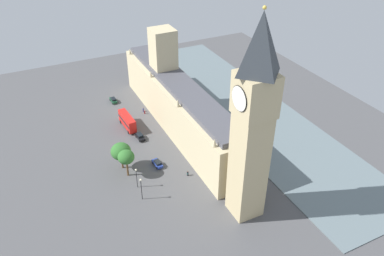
{
  "coord_description": "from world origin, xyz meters",
  "views": [
    {
      "loc": [
        42.89,
        100.94,
        71.77
      ],
      "look_at": [
        1.0,
        15.09,
        9.09
      ],
      "focal_mm": 35.79,
      "sensor_mm": 36.0,
      "label": 1
    }
  ],
  "objects_px": {
    "car_dark_green_midblock": "(113,100)",
    "car_black_under_trees": "(140,136)",
    "plane_tree_far_end": "(121,151)",
    "street_lamp_opposite_hall": "(141,185)",
    "car_blue_kerbside": "(157,163)",
    "pedestrian_by_river_gate": "(143,110)",
    "plane_tree_leading": "(126,157)",
    "double_decker_bus_trailing": "(127,121)",
    "pedestrian_corner": "(145,112)",
    "pedestrian_near_tower": "(188,173)",
    "parliament_building": "(178,102)",
    "clock_tower": "(253,122)",
    "street_lamp_slot_10": "(136,175)"
  },
  "relations": [
    {
      "from": "car_black_under_trees",
      "to": "car_blue_kerbside",
      "type": "distance_m",
      "value": 15.59
    },
    {
      "from": "pedestrian_by_river_gate",
      "to": "plane_tree_leading",
      "type": "relative_size",
      "value": 0.18
    },
    {
      "from": "car_blue_kerbside",
      "to": "street_lamp_opposite_hall",
      "type": "xyz_separation_m",
      "value": [
        8.87,
        11.37,
        3.91
      ]
    },
    {
      "from": "car_blue_kerbside",
      "to": "pedestrian_corner",
      "type": "distance_m",
      "value": 30.73
    },
    {
      "from": "parliament_building",
      "to": "car_dark_green_midblock",
      "type": "xyz_separation_m",
      "value": [
        15.93,
        -25.29,
        -8.05
      ]
    },
    {
      "from": "double_decker_bus_trailing",
      "to": "plane_tree_leading",
      "type": "height_order",
      "value": "plane_tree_leading"
    },
    {
      "from": "parliament_building",
      "to": "pedestrian_corner",
      "type": "relative_size",
      "value": 48.93
    },
    {
      "from": "car_blue_kerbside",
      "to": "street_lamp_slot_10",
      "type": "relative_size",
      "value": 0.71
    },
    {
      "from": "car_black_under_trees",
      "to": "parliament_building",
      "type": "bearing_deg",
      "value": -175.37
    },
    {
      "from": "pedestrian_by_river_gate",
      "to": "street_lamp_opposite_hall",
      "type": "relative_size",
      "value": 0.22
    },
    {
      "from": "car_black_under_trees",
      "to": "plane_tree_far_end",
      "type": "relative_size",
      "value": 0.56
    },
    {
      "from": "clock_tower",
      "to": "pedestrian_near_tower",
      "type": "xyz_separation_m",
      "value": [
        7.11,
        -18.64,
        -26.24
      ]
    },
    {
      "from": "car_blue_kerbside",
      "to": "pedestrian_near_tower",
      "type": "relative_size",
      "value": 2.77
    },
    {
      "from": "plane_tree_leading",
      "to": "street_lamp_slot_10",
      "type": "relative_size",
      "value": 1.34
    },
    {
      "from": "pedestrian_near_tower",
      "to": "car_blue_kerbside",
      "type": "bearing_deg",
      "value": 0.87
    },
    {
      "from": "clock_tower",
      "to": "double_decker_bus_trailing",
      "type": "bearing_deg",
      "value": -73.77
    },
    {
      "from": "pedestrian_by_river_gate",
      "to": "plane_tree_far_end",
      "type": "bearing_deg",
      "value": 119.44
    },
    {
      "from": "clock_tower",
      "to": "car_black_under_trees",
      "type": "distance_m",
      "value": 51.32
    },
    {
      "from": "pedestrian_corner",
      "to": "pedestrian_by_river_gate",
      "type": "bearing_deg",
      "value": -1.27
    },
    {
      "from": "pedestrian_near_tower",
      "to": "plane_tree_far_end",
      "type": "height_order",
      "value": "plane_tree_far_end"
    },
    {
      "from": "pedestrian_corner",
      "to": "street_lamp_opposite_hall",
      "type": "distance_m",
      "value": 44.41
    },
    {
      "from": "car_blue_kerbside",
      "to": "street_lamp_slot_10",
      "type": "bearing_deg",
      "value": -147.3
    },
    {
      "from": "clock_tower",
      "to": "pedestrian_corner",
      "type": "height_order",
      "value": "clock_tower"
    },
    {
      "from": "clock_tower",
      "to": "street_lamp_opposite_hall",
      "type": "relative_size",
      "value": 7.48
    },
    {
      "from": "parliament_building",
      "to": "street_lamp_opposite_hall",
      "type": "xyz_separation_m",
      "value": [
        23.97,
        29.35,
        -4.14
      ]
    },
    {
      "from": "plane_tree_leading",
      "to": "double_decker_bus_trailing",
      "type": "bearing_deg",
      "value": -107.89
    },
    {
      "from": "car_black_under_trees",
      "to": "pedestrian_corner",
      "type": "height_order",
      "value": "car_black_under_trees"
    },
    {
      "from": "pedestrian_near_tower",
      "to": "pedestrian_by_river_gate",
      "type": "bearing_deg",
      "value": -38.09
    },
    {
      "from": "street_lamp_opposite_hall",
      "to": "plane_tree_leading",
      "type": "bearing_deg",
      "value": -88.2
    },
    {
      "from": "parliament_building",
      "to": "clock_tower",
      "type": "bearing_deg",
      "value": 87.65
    },
    {
      "from": "clock_tower",
      "to": "pedestrian_near_tower",
      "type": "distance_m",
      "value": 32.96
    },
    {
      "from": "plane_tree_leading",
      "to": "street_lamp_opposite_hall",
      "type": "height_order",
      "value": "plane_tree_leading"
    },
    {
      "from": "car_blue_kerbside",
      "to": "double_decker_bus_trailing",
      "type": "bearing_deg",
      "value": 89.26
    },
    {
      "from": "car_blue_kerbside",
      "to": "pedestrian_near_tower",
      "type": "height_order",
      "value": "car_blue_kerbside"
    },
    {
      "from": "car_dark_green_midblock",
      "to": "pedestrian_by_river_gate",
      "type": "xyz_separation_m",
      "value": [
        -7.81,
        11.73,
        -0.19
      ]
    },
    {
      "from": "plane_tree_far_end",
      "to": "street_lamp_opposite_hall",
      "type": "xyz_separation_m",
      "value": [
        -0.69,
        15.02,
        -1.16
      ]
    },
    {
      "from": "car_blue_kerbside",
      "to": "plane_tree_far_end",
      "type": "bearing_deg",
      "value": 154.96
    },
    {
      "from": "car_dark_green_midblock",
      "to": "car_black_under_trees",
      "type": "height_order",
      "value": "same"
    },
    {
      "from": "car_dark_green_midblock",
      "to": "plane_tree_far_end",
      "type": "height_order",
      "value": "plane_tree_far_end"
    },
    {
      "from": "pedestrian_corner",
      "to": "plane_tree_far_end",
      "type": "relative_size",
      "value": 0.18
    },
    {
      "from": "clock_tower",
      "to": "pedestrian_corner",
      "type": "bearing_deg",
      "value": -83.58
    },
    {
      "from": "double_decker_bus_trailing",
      "to": "street_lamp_opposite_hall",
      "type": "bearing_deg",
      "value": 74.89
    },
    {
      "from": "double_decker_bus_trailing",
      "to": "street_lamp_opposite_hall",
      "type": "distance_m",
      "value": 36.07
    },
    {
      "from": "car_blue_kerbside",
      "to": "plane_tree_far_end",
      "type": "xyz_separation_m",
      "value": [
        9.56,
        -3.65,
        5.07
      ]
    },
    {
      "from": "car_blue_kerbside",
      "to": "pedestrian_near_tower",
      "type": "xyz_separation_m",
      "value": [
        -6.15,
        7.94,
        -0.15
      ]
    },
    {
      "from": "car_dark_green_midblock",
      "to": "street_lamp_opposite_hall",
      "type": "height_order",
      "value": "street_lamp_opposite_hall"
    },
    {
      "from": "plane_tree_leading",
      "to": "street_lamp_opposite_hall",
      "type": "distance_m",
      "value": 11.18
    },
    {
      "from": "car_black_under_trees",
      "to": "street_lamp_slot_10",
      "type": "bearing_deg",
      "value": 64.34
    },
    {
      "from": "clock_tower",
      "to": "pedestrian_by_river_gate",
      "type": "xyz_separation_m",
      "value": [
        6.28,
        -58.13,
        -26.27
      ]
    },
    {
      "from": "car_blue_kerbside",
      "to": "street_lamp_opposite_hall",
      "type": "bearing_deg",
      "value": -132.1
    }
  ]
}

